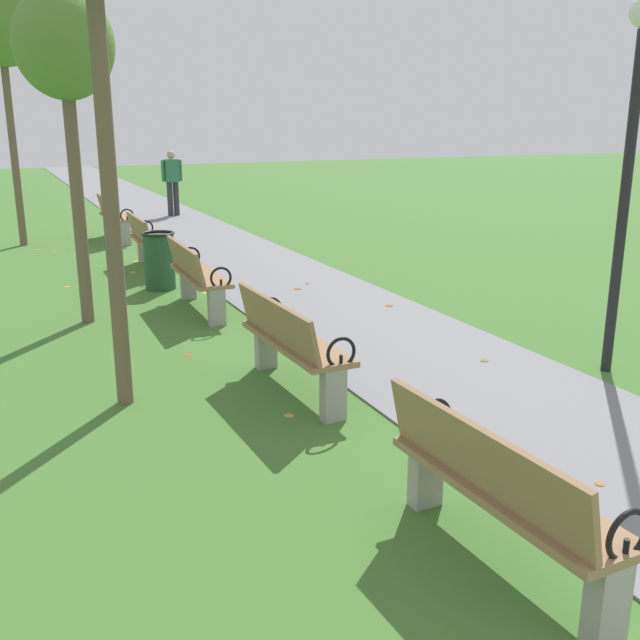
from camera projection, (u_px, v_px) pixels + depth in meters
name	position (u px, v px, depth m)	size (l,w,h in m)	color
paved_walkway	(169.00, 221.00, 17.74)	(2.29, 44.00, 0.02)	slate
park_bench_2	(498.00, 489.00, 3.98)	(0.54, 1.62, 0.90)	#93704C
park_bench_3	(291.00, 342.00, 6.59)	(0.52, 1.61, 0.90)	#93704C
park_bench_4	(196.00, 275.00, 9.38)	(0.51, 1.61, 0.90)	#93704C
park_bench_5	(148.00, 241.00, 11.99)	(0.49, 1.60, 0.90)	#93704C
park_bench_6	(114.00, 217.00, 14.91)	(0.50, 1.61, 0.90)	#93704C
tree_3	(64.00, 51.00, 8.18)	(1.12, 1.12, 3.86)	brown
pedestrian_walking	(172.00, 180.00, 18.43)	(0.53, 0.22, 1.62)	#2D2D38
trash_bin	(159.00, 260.00, 10.66)	(0.48, 0.48, 0.84)	#234C2D
lamp_post	(632.00, 133.00, 6.68)	(0.28, 0.28, 3.48)	black
scattered_leaves	(257.00, 338.00, 8.35)	(4.30, 16.82, 0.02)	#AD6B23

